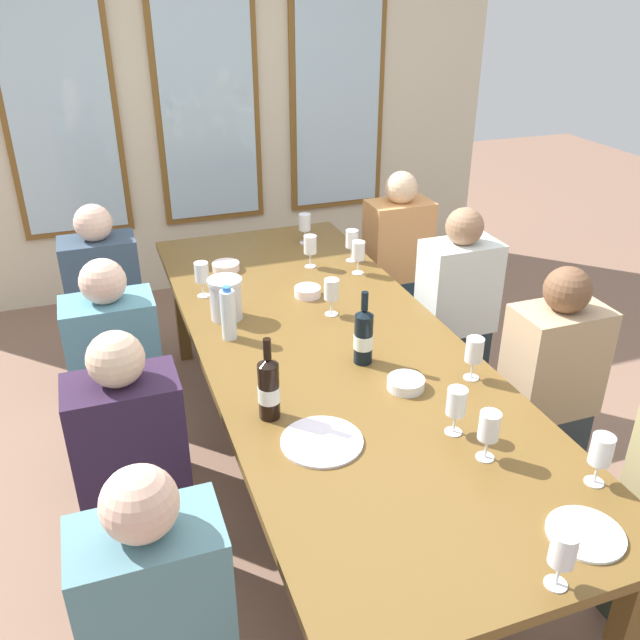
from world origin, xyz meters
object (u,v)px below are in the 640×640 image
Objects in this scene: wine_glass_1 at (202,274)px; wine_glass_6 at (310,245)px; seated_person_3 at (455,315)px; tasting_bowl_0 at (307,292)px; water_bottle at (228,314)px; wine_bottle_1 at (269,388)px; dining_table at (329,353)px; wine_glass_8 at (305,224)px; white_plate_0 at (585,534)px; wine_bottle_0 at (364,336)px; tasting_bowl_1 at (226,266)px; seated_person_4 at (135,477)px; wine_glass_5 at (474,351)px; tasting_bowl_2 at (406,383)px; wine_glass_7 at (332,290)px; wine_glass_10 at (563,550)px; wine_glass_3 at (358,251)px; wine_glass_0 at (352,240)px; seated_person_5 at (548,393)px; seated_person_2 at (119,383)px; seated_person_6 at (107,310)px; seated_person_7 at (397,265)px; wine_glass_4 at (456,404)px; wine_glass_9 at (489,427)px; metal_pitcher at (226,298)px; wine_glass_2 at (601,451)px; white_plate_1 at (322,441)px.

wine_glass_1 and wine_glass_6 have the same top height.
tasting_bowl_0 is at bearing 176.31° from seated_person_3.
tasting_bowl_0 is 0.54m from water_bottle.
wine_bottle_1 reaches higher than wine_glass_6.
wine_glass_8 is (0.27, 1.15, 0.17)m from dining_table.
white_plate_0 is 0.70× the size of wine_bottle_0.
water_bottle is (-0.14, -0.73, 0.09)m from tasting_bowl_1.
wine_glass_8 is at bearing 128.70° from seated_person_3.
seated_person_4 is at bearing 168.56° from wine_bottle_1.
wine_glass_5 is (0.35, -0.25, 0.00)m from wine_bottle_0.
wine_glass_7 reaches higher than tasting_bowl_2.
wine_glass_10 is (0.04, -1.19, 0.00)m from wine_bottle_0.
tasting_bowl_1 is 1.39m from tasting_bowl_2.
wine_bottle_0 reaches higher than wine_glass_3.
water_bottle is at bearing 115.15° from white_plate_0.
tasting_bowl_2 is (0.09, -0.89, -0.00)m from tasting_bowl_0.
seated_person_5 is at bearing -69.80° from wine_glass_0.
wine_bottle_0 is 0.28× the size of seated_person_2.
wine_bottle_1 is at bearing -72.30° from seated_person_6.
seated_person_4 and seated_person_7 have the same top height.
seated_person_3 reaches higher than tasting_bowl_1.
wine_glass_0 is (0.43, 0.81, 0.17)m from dining_table.
wine_glass_4 is (0.57, -0.91, 0.00)m from water_bottle.
wine_glass_5 is 0.48m from wine_glass_9.
wine_glass_8 is (0.66, 0.97, 0.00)m from water_bottle.
seated_person_4 is (-0.51, -0.70, -0.31)m from metal_pitcher.
wine_bottle_0 is 0.66m from tasting_bowl_0.
seated_person_4 reaches higher than metal_pitcher.
wine_glass_9 is (0.15, -1.35, 0.10)m from tasting_bowl_0.
seated_person_6 reaches higher than wine_glass_1.
wine_bottle_1 is 1.08m from wine_glass_2.
seated_person_2 and seated_person_5 have the same top height.
wine_glass_0 reaches higher than tasting_bowl_1.
wine_bottle_1 is at bearing -114.85° from wine_glass_6.
water_bottle is 1.64m from wine_glass_10.
tasting_bowl_2 is at bearing -57.54° from metal_pitcher.
tasting_bowl_0 is 1.62m from wine_glass_2.
wine_glass_2 is 1.97m from seated_person_2.
white_plate_1 is at bearing -58.86° from wine_bottle_1.
tasting_bowl_1 is (0.14, 1.34, -0.10)m from wine_bottle_1.
wine_glass_9 is 0.16× the size of seated_person_3.
seated_person_4 is at bearing 159.23° from wine_glass_4.
wine_bottle_0 is 1.77× the size of wine_glass_3.
tasting_bowl_2 is 0.75m from seated_person_5.
tasting_bowl_1 is 0.83× the size of wine_glass_9.
dining_table is at bearing -20.28° from seated_person_2.
wine_glass_7 is 0.16× the size of seated_person_7.
metal_pitcher reaches higher than wine_glass_2.
water_bottle is at bearing -124.33° from wine_glass_8.
seated_person_7 is (1.22, 0.76, -0.31)m from metal_pitcher.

